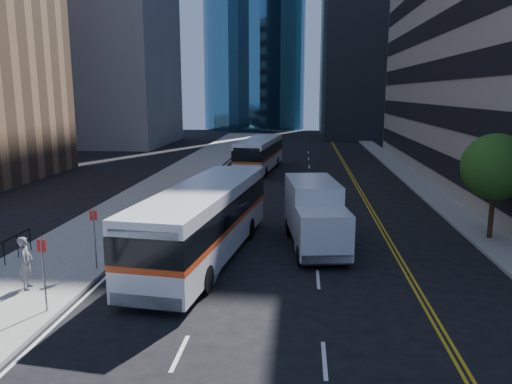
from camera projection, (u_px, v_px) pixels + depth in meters
ground at (305, 300)px, 17.47m from camera, size 160.00×160.00×0.00m
sidewalk_west at (182, 176)px, 42.82m from camera, size 5.00×90.00×0.15m
sidewalk_east at (414, 180)px, 41.04m from camera, size 2.00×90.00×0.15m
midrise_west at (98, 14)px, 67.36m from camera, size 18.00×18.00×35.00m
street_tree at (496, 167)px, 23.74m from camera, size 3.20×3.20×5.10m
bus_front at (205, 219)px, 21.55m from camera, size 4.16×12.59×3.19m
bus_rear at (260, 153)px, 45.99m from camera, size 3.69×11.69×2.96m
box_truck at (315, 214)px, 23.07m from camera, size 3.02×6.61×3.05m
pedestrian at (26, 263)px, 17.91m from camera, size 0.64×0.81×1.94m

